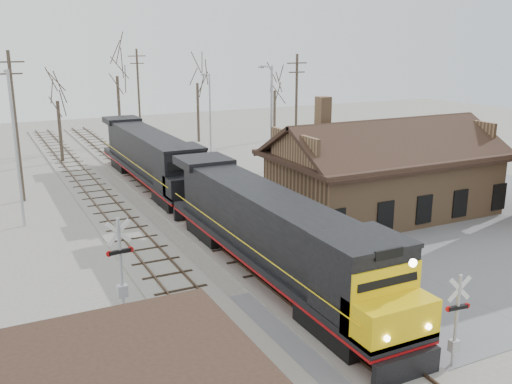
% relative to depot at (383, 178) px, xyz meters
% --- Properties ---
extents(ground, '(140.00, 140.00, 0.00)m').
position_rel_depot_xyz_m(ground, '(-11.99, -12.00, -2.41)').
color(ground, '#9F9A90').
rests_on(ground, ground).
extents(road, '(60.00, 9.00, 0.03)m').
position_rel_depot_xyz_m(road, '(-11.99, -12.00, -2.39)').
color(road, slate).
rests_on(road, ground).
extents(track_main, '(3.40, 90.00, 0.24)m').
position_rel_depot_xyz_m(track_main, '(-11.99, 3.00, -2.34)').
color(track_main, '#9F9A90').
rests_on(track_main, ground).
extents(track_siding, '(3.40, 90.00, 0.24)m').
position_rel_depot_xyz_m(track_siding, '(-16.49, 3.00, -2.34)').
color(track_siding, '#9F9A90').
rests_on(track_siding, ground).
extents(depot, '(15.20, 9.31, 7.90)m').
position_rel_depot_xyz_m(depot, '(0.00, 0.00, 0.00)').
color(depot, '#8C6848').
rests_on(depot, ground).
extents(locomotive_lead, '(3.02, 20.25, 4.50)m').
position_rel_depot_xyz_m(locomotive_lead, '(-11.99, -6.90, -0.04)').
color(locomotive_lead, black).
rests_on(locomotive_lead, ground).
extents(locomotive_trailing, '(3.02, 20.25, 4.26)m').
position_rel_depot_xyz_m(locomotive_trailing, '(-11.99, 13.63, -0.05)').
color(locomotive_trailing, black).
rests_on(locomotive_trailing, ground).
extents(crossbuck_near, '(1.01, 0.27, 3.54)m').
position_rel_depot_xyz_m(crossbuck_near, '(-9.73, -16.26, -0.71)').
color(crossbuck_near, '#A5A8AD').
rests_on(crossbuck_near, ground).
extents(crossbuck_far, '(1.21, 0.32, 4.26)m').
position_rel_depot_xyz_m(crossbuck_far, '(-19.36, -6.70, -0.42)').
color(crossbuck_far, '#A5A8AD').
rests_on(crossbuck_far, ground).
extents(streetlight_a, '(0.25, 2.04, 9.74)m').
position_rel_depot_xyz_m(streetlight_a, '(-22.11, 7.91, 3.01)').
color(streetlight_a, '#A5A8AD').
rests_on(streetlight_a, ground).
extents(streetlight_b, '(0.25, 2.04, 9.63)m').
position_rel_depot_xyz_m(streetlight_b, '(-4.63, 7.49, 2.95)').
color(streetlight_b, '#A5A8AD').
rests_on(streetlight_b, ground).
extents(streetlight_c, '(0.25, 2.04, 8.32)m').
position_rel_depot_xyz_m(streetlight_c, '(-3.88, 21.37, 2.28)').
color(streetlight_c, '#A5A8AD').
rests_on(streetlight_c, ground).
extents(utility_pole_a, '(2.00, 0.24, 10.74)m').
position_rel_depot_xyz_m(utility_pole_a, '(-21.59, 14.00, 3.20)').
color(utility_pole_a, '#382D23').
rests_on(utility_pole_a, ground).
extents(utility_pole_b, '(2.00, 0.24, 10.43)m').
position_rel_depot_xyz_m(utility_pole_b, '(-6.97, 35.15, 3.04)').
color(utility_pole_b, '#382D23').
rests_on(utility_pole_b, ground).
extents(utility_pole_c, '(2.00, 0.24, 10.20)m').
position_rel_depot_xyz_m(utility_pole_c, '(2.26, 15.48, 2.92)').
color(utility_pole_c, '#382D23').
rests_on(utility_pole_c, ground).
extents(tree_b, '(3.91, 3.91, 9.59)m').
position_rel_depot_xyz_m(tree_b, '(-16.97, 26.85, 4.41)').
color(tree_b, '#382D23').
rests_on(tree_b, ground).
extents(tree_c, '(5.07, 5.07, 12.43)m').
position_rel_depot_xyz_m(tree_c, '(-9.75, 33.25, 6.45)').
color(tree_c, '#382D23').
rests_on(tree_c, ground).
extents(tree_d, '(4.45, 4.45, 10.90)m').
position_rel_depot_xyz_m(tree_d, '(-1.07, 31.85, 5.35)').
color(tree_d, '#382D23').
rests_on(tree_d, ground).
extents(tree_e, '(3.83, 3.83, 9.39)m').
position_rel_depot_xyz_m(tree_e, '(7.29, 28.91, 4.27)').
color(tree_e, '#382D23').
rests_on(tree_e, ground).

